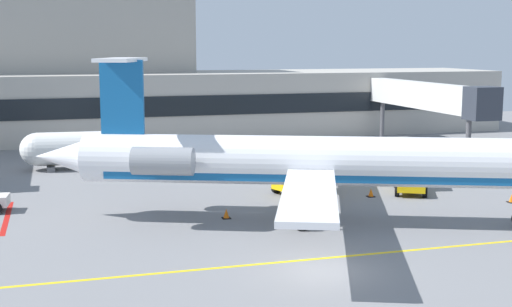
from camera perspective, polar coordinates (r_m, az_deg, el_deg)
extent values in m
cube|color=slate|center=(29.88, 5.42, -9.71)|extent=(120.00, 120.00, 0.10)
cube|color=yellow|center=(31.26, 4.35, -8.74)|extent=(108.00, 0.24, 0.01)
cube|color=red|center=(40.98, -19.90, -4.99)|extent=(0.30, 8.00, 0.01)
cube|color=#ADA89E|center=(73.03, -9.37, 3.97)|extent=(78.22, 11.93, 6.70)
cube|color=#9F9A91|center=(75.35, -18.73, 10.53)|extent=(34.19, 8.35, 11.04)
cube|color=black|center=(67.06, -8.75, 3.84)|extent=(75.09, 0.12, 1.96)
cube|color=silver|center=(66.06, 13.38, 4.74)|extent=(1.40, 17.95, 2.40)
cube|color=#2D333D|center=(57.71, 18.21, 3.96)|extent=(2.40, 2.00, 2.64)
cylinder|color=#4C4C51|center=(72.90, 10.40, 2.77)|extent=(0.44, 0.44, 3.75)
cylinder|color=#4C4C51|center=(59.43, 17.15, 1.16)|extent=(0.44, 0.44, 3.75)
cylinder|color=white|center=(36.88, 6.04, -0.61)|extent=(25.71, 12.21, 2.64)
cube|color=#145999|center=(37.01, 6.02, -1.71)|extent=(23.14, 10.98, 0.47)
cone|color=white|center=(39.43, -15.51, -0.27)|extent=(4.01, 3.34, 2.24)
cube|color=white|center=(43.57, 4.71, 0.35)|extent=(6.17, 10.91, 0.28)
cube|color=white|center=(30.36, 4.43, -3.40)|extent=(6.17, 10.91, 0.28)
cylinder|color=gray|center=(39.71, -6.37, 0.36)|extent=(3.47, 2.51, 1.45)
cylinder|color=gray|center=(35.70, -7.71, -0.63)|extent=(3.47, 2.51, 1.45)
cube|color=#145999|center=(38.00, -11.02, 4.60)|extent=(2.30, 1.09, 4.00)
cube|color=white|center=(37.91, -11.11, 7.62)|extent=(3.26, 4.60, 0.20)
cylinder|color=#3F3F44|center=(38.92, 4.00, -2.94)|extent=(0.20, 0.20, 1.64)
cylinder|color=black|center=(39.15, 3.99, -4.44)|extent=(0.97, 0.66, 0.90)
cylinder|color=#3F3F44|center=(35.58, 3.87, -4.07)|extent=(0.20, 0.20, 1.64)
cylinder|color=black|center=(35.82, 3.86, -5.70)|extent=(0.97, 0.66, 0.90)
cylinder|color=black|center=(43.26, -20.38, -3.83)|extent=(0.72, 0.34, 0.70)
cube|color=#E5B20C|center=(46.02, 12.64, -2.46)|extent=(3.30, 4.27, 0.45)
cube|color=#C3970A|center=(46.94, 12.63, -1.17)|extent=(2.09, 2.10, 1.27)
cylinder|color=black|center=(47.38, 11.54, -2.38)|extent=(0.57, 0.75, 0.70)
cylinder|color=black|center=(47.45, 13.61, -2.43)|extent=(0.57, 0.75, 0.70)
cylinder|color=black|center=(44.69, 11.59, -3.05)|extent=(0.57, 0.75, 0.70)
cylinder|color=black|center=(44.76, 13.79, -3.11)|extent=(0.57, 0.75, 0.70)
cube|color=#E5B20C|center=(44.64, 3.44, -2.57)|extent=(3.33, 2.61, 0.50)
cube|color=#C3970A|center=(44.98, 4.26, -1.31)|extent=(1.62, 1.87, 1.33)
cylinder|color=black|center=(45.98, 3.75, -2.55)|extent=(0.75, 0.49, 0.70)
cylinder|color=black|center=(44.67, 5.17, -2.91)|extent=(0.75, 0.49, 0.70)
cylinder|color=black|center=(44.75, 1.72, -2.86)|extent=(0.75, 0.49, 0.70)
cylinder|color=black|center=(43.40, 3.11, -3.24)|extent=(0.75, 0.49, 0.70)
cylinder|color=white|center=(55.07, -15.08, 0.41)|extent=(5.23, 2.93, 2.56)
sphere|color=white|center=(54.99, -12.46, 0.50)|extent=(2.51, 2.51, 2.51)
sphere|color=white|center=(55.27, -17.70, 0.33)|extent=(2.51, 2.51, 2.51)
cube|color=#59595B|center=(55.29, -16.59, -1.15)|extent=(0.60, 2.31, 0.35)
cube|color=#59595B|center=(55.34, -13.46, -1.01)|extent=(0.60, 2.31, 0.35)
cone|color=orange|center=(44.28, 9.48, -3.20)|extent=(0.36, 0.36, 0.55)
cube|color=black|center=(44.34, 9.47, -3.52)|extent=(0.47, 0.47, 0.04)
cone|color=orange|center=(44.90, 20.40, -3.48)|extent=(0.36, 0.36, 0.55)
cube|color=black|center=(44.95, 20.38, -3.80)|extent=(0.47, 0.47, 0.04)
cone|color=orange|center=(38.32, -2.48, -4.98)|extent=(0.36, 0.36, 0.55)
cube|color=black|center=(38.38, -2.47, -5.35)|extent=(0.47, 0.47, 0.04)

